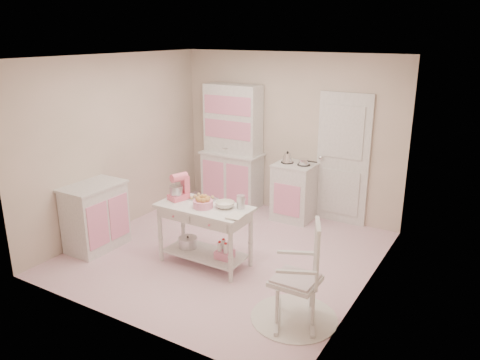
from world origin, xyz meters
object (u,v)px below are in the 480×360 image
(base_cabinet, at_px, (95,217))
(rocking_chair, at_px, (296,272))
(hutch, at_px, (232,146))
(bread_basket, at_px, (203,204))
(stove, at_px, (294,191))
(stand_mixer, at_px, (178,187))
(work_table, at_px, (205,235))

(base_cabinet, height_order, rocking_chair, rocking_chair)
(hutch, bearing_deg, bread_basket, -67.25)
(stove, distance_m, bread_basket, 2.11)
(hutch, xyz_separation_m, rocking_chair, (2.37, -2.58, -0.49))
(stand_mixer, xyz_separation_m, bread_basket, (0.44, -0.07, -0.12))
(rocking_chair, xyz_separation_m, work_table, (-1.51, 0.53, -0.15))
(stand_mixer, relative_size, bread_basket, 1.36)
(work_table, xyz_separation_m, stand_mixer, (-0.42, 0.02, 0.57))
(base_cabinet, relative_size, rocking_chair, 0.84)
(hutch, relative_size, stand_mixer, 6.12)
(work_table, bearing_deg, stand_mixer, 177.27)
(base_cabinet, distance_m, bread_basket, 1.67)
(rocking_chair, relative_size, stand_mixer, 3.24)
(rocking_chair, xyz_separation_m, stand_mixer, (-1.93, 0.55, 0.42))
(stand_mixer, distance_m, bread_basket, 0.46)
(work_table, bearing_deg, hutch, 112.78)
(base_cabinet, bearing_deg, bread_basket, 11.84)
(stand_mixer, bearing_deg, hutch, 120.90)
(rocking_chair, distance_m, bread_basket, 1.60)
(rocking_chair, relative_size, work_table, 0.92)
(work_table, distance_m, stand_mixer, 0.71)
(rocking_chair, distance_m, work_table, 1.61)
(base_cabinet, distance_m, rocking_chair, 3.09)
(hutch, xyz_separation_m, stove, (1.20, -0.05, -0.58))
(stove, distance_m, base_cabinet, 3.05)
(base_cabinet, distance_m, stand_mixer, 1.32)
(bread_basket, bearing_deg, base_cabinet, -168.16)
(stand_mixer, bearing_deg, bread_basket, 9.62)
(hutch, height_order, stand_mixer, hutch)
(hutch, distance_m, stand_mixer, 2.08)
(rocking_chair, bearing_deg, stove, 90.17)
(stove, height_order, bread_basket, stove)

